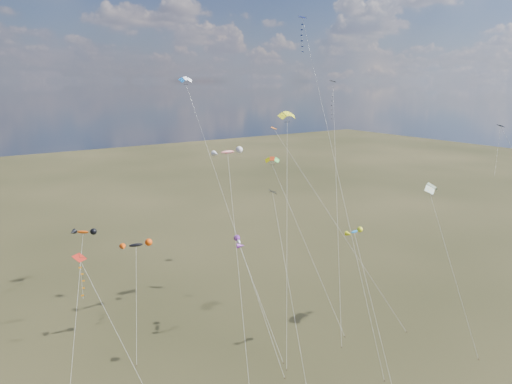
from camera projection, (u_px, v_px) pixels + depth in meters
diamond_black_high at (333, 111)px, 76.25m from camera, size 18.60×22.98×32.42m
diamond_navy_tall at (308, 59)px, 60.36m from camera, size 5.45×22.01×40.74m
diamond_black_mid at (284, 256)px, 47.25m from camera, size 4.56×13.18×20.80m
diamond_red_low at (85, 283)px, 44.75m from camera, size 5.30×8.29×15.84m
diamond_navy_right at (503, 159)px, 59.50m from camera, size 5.54×16.06×26.79m
diamond_orange_center at (318, 196)px, 62.23m from camera, size 9.69×18.16×26.09m
parafoil_yellow at (287, 115)px, 64.82m from camera, size 13.25×16.60×28.46m
parafoil_blue_white at (187, 81)px, 67.81m from camera, size 4.10×29.62×33.20m
parafoil_striped at (432, 186)px, 59.13m from camera, size 4.15×11.48×19.86m
parafoil_tricolor at (273, 160)px, 68.35m from camera, size 2.33×18.43×21.51m
novelty_black_orange at (136, 245)px, 57.28m from camera, size 5.02×7.61×12.77m
novelty_orange_black at (83, 233)px, 53.47m from camera, size 6.19×9.64×15.49m
novelty_white_purple at (239, 242)px, 58.36m from camera, size 1.80×11.14×12.72m
novelty_redwhite_stripe at (228, 153)px, 61.41m from camera, size 9.51×17.02×23.53m
novelty_blue_yellow at (355, 233)px, 54.42m from camera, size 6.34×12.54×15.15m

